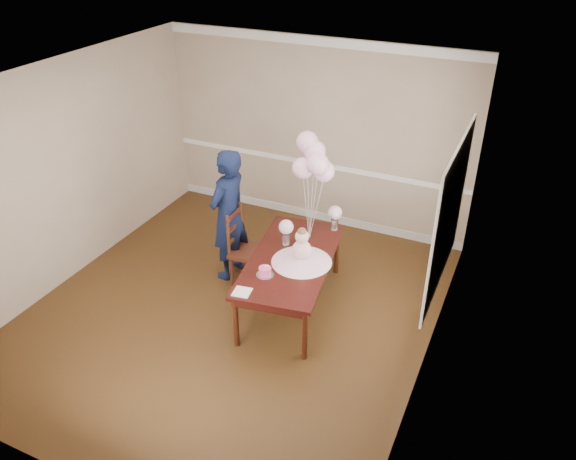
{
  "coord_description": "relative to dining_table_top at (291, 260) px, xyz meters",
  "views": [
    {
      "loc": [
        2.79,
        -4.49,
        4.21
      ],
      "look_at": [
        0.56,
        0.38,
        1.05
      ],
      "focal_mm": 35.0,
      "sensor_mm": 36.0,
      "label": 1
    }
  ],
  "objects": [
    {
      "name": "baby_skirt",
      "position": [
        0.14,
        -0.02,
        0.07
      ],
      "size": [
        0.79,
        0.79,
        0.09
      ],
      "primitive_type": "cone",
      "rotation": [
        0.0,
        0.0,
        0.15
      ],
      "color": "#F3B3CC",
      "rests_on": "dining_table_top"
    },
    {
      "name": "baseboard_trim",
      "position": [
        -0.59,
        2.1,
        -0.6
      ],
      "size": [
        4.5,
        0.02,
        0.12
      ],
      "primitive_type": "cube",
      "color": "silver",
      "rests_on": "floor"
    },
    {
      "name": "chair_leg_bl",
      "position": [
        -0.85,
        0.4,
        -0.44
      ],
      "size": [
        0.04,
        0.04,
        0.43
      ],
      "primitive_type": "cylinder",
      "rotation": [
        0.0,
        0.0,
        0.06
      ],
      "color": "#33190E",
      "rests_on": "floor"
    },
    {
      "name": "chair_leg_fl",
      "position": [
        -0.83,
        0.05,
        -0.44
      ],
      "size": [
        0.04,
        0.04,
        0.43
      ],
      "primitive_type": "cylinder",
      "rotation": [
        0.0,
        0.0,
        0.06
      ],
      "color": "#35160E",
      "rests_on": "floor"
    },
    {
      "name": "window_frame",
      "position": [
        1.64,
        0.11,
        0.89
      ],
      "size": [
        0.02,
        1.66,
        1.56
      ],
      "primitive_type": "cube",
      "color": "white",
      "rests_on": "wall_right"
    },
    {
      "name": "balloon_b",
      "position": [
        0.11,
        0.48,
        1.02
      ],
      "size": [
        0.25,
        0.25,
        0.25
      ],
      "primitive_type": "sphere",
      "color": "#FFB4D8",
      "rests_on": "balloon_ribbon_b"
    },
    {
      "name": "chair_back_post_l",
      "position": [
        -0.85,
        0.05,
        0.08
      ],
      "size": [
        0.04,
        0.04,
        0.55
      ],
      "primitive_type": "cylinder",
      "rotation": [
        0.0,
        0.0,
        0.06
      ],
      "color": "#361D0E",
      "rests_on": "dining_chair_seat"
    },
    {
      "name": "rose_vase_near",
      "position": [
        -0.18,
        0.25,
        0.1
      ],
      "size": [
        0.1,
        0.1,
        0.14
      ],
      "primitive_type": "cylinder",
      "rotation": [
        0.0,
        0.0,
        0.15
      ],
      "color": "white",
      "rests_on": "dining_table_top"
    },
    {
      "name": "balloon_c",
      "position": [
        0.02,
        0.6,
        1.11
      ],
      "size": [
        0.25,
        0.25,
        0.25
      ],
      "primitive_type": "sphere",
      "color": "#F4ACCF",
      "rests_on": "balloon_ribbon_c"
    },
    {
      "name": "cake_platter",
      "position": [
        -0.12,
        -0.43,
        0.03
      ],
      "size": [
        0.23,
        0.23,
        0.01
      ],
      "primitive_type": "cylinder",
      "rotation": [
        0.0,
        0.0,
        0.15
      ],
      "color": "#B9B9BD",
      "rests_on": "dining_table_top"
    },
    {
      "name": "table_leg_fl",
      "position": [
        -0.25,
        -0.88,
        -0.34
      ],
      "size": [
        0.07,
        0.07,
        0.63
      ],
      "primitive_type": "cylinder",
      "rotation": [
        0.0,
        0.0,
        0.15
      ],
      "color": "black",
      "rests_on": "floor"
    },
    {
      "name": "wall_left",
      "position": [
        -2.84,
        -0.39,
        0.69
      ],
      "size": [
        0.02,
        5.0,
        2.7
      ],
      "primitive_type": "cube",
      "color": "tan",
      "rests_on": "floor"
    },
    {
      "name": "table_leg_bl",
      "position": [
        -0.5,
        0.76,
        -0.34
      ],
      "size": [
        0.07,
        0.07,
        0.63
      ],
      "primitive_type": "cylinder",
      "rotation": [
        0.0,
        0.0,
        0.15
      ],
      "color": "black",
      "rests_on": "floor"
    },
    {
      "name": "balloon_weight",
      "position": [
        0.01,
        0.51,
        0.03
      ],
      "size": [
        0.04,
        0.04,
        0.02
      ],
      "primitive_type": "cylinder",
      "rotation": [
        0.0,
        0.0,
        0.15
      ],
      "color": "#BCBCC1",
      "rests_on": "dining_table_top"
    },
    {
      "name": "cake_flower_a",
      "position": [
        -0.12,
        -0.43,
        0.13
      ],
      "size": [
        0.03,
        0.03,
        0.03
      ],
      "primitive_type": "sphere",
      "color": "silver",
      "rests_on": "birthday_cake"
    },
    {
      "name": "cake_flower_b",
      "position": [
        -0.09,
        -0.41,
        0.13
      ],
      "size": [
        0.03,
        0.03,
        0.03
      ],
      "primitive_type": "sphere",
      "color": "white",
      "rests_on": "birthday_cake"
    },
    {
      "name": "chair_leg_fr",
      "position": [
        -0.47,
        0.07,
        -0.44
      ],
      "size": [
        0.04,
        0.04,
        0.43
      ],
      "primitive_type": "cylinder",
      "rotation": [
        0.0,
        0.0,
        0.06
      ],
      "color": "#3A200F",
      "rests_on": "floor"
    },
    {
      "name": "chair_leg_br",
      "position": [
        -0.49,
        0.42,
        -0.44
      ],
      "size": [
        0.04,
        0.04,
        0.43
      ],
      "primitive_type": "cylinder",
      "rotation": [
        0.0,
        0.0,
        0.06
      ],
      "color": "black",
      "rests_on": "floor"
    },
    {
      "name": "roses_far",
      "position": [
        0.22,
        0.81,
        0.26
      ],
      "size": [
        0.17,
        0.17,
        0.17
      ],
      "primitive_type": "sphere",
      "color": "beige",
      "rests_on": "rose_vase_far"
    },
    {
      "name": "balloon_ribbon_b",
      "position": [
        0.06,
        0.49,
        0.46
      ],
      "size": [
        0.1,
        0.03,
        0.85
      ],
      "primitive_type": "cylinder",
      "rotation": [
        0.05,
        0.1,
        0.15
      ],
      "color": "white",
      "rests_on": "balloon_weight"
    },
    {
      "name": "ceiling",
      "position": [
        -0.59,
        -0.39,
        2.04
      ],
      "size": [
        4.5,
        5.0,
        0.02
      ],
      "primitive_type": "cube",
      "color": "white",
      "rests_on": "wall_back"
    },
    {
      "name": "table_leg_fr",
      "position": [
        0.5,
        -0.76,
        -0.34
      ],
      "size": [
        0.07,
        0.07,
        0.63
      ],
      "primitive_type": "cylinder",
      "rotation": [
        0.0,
        0.0,
        0.15
      ],
      "color": "black",
      "rests_on": "floor"
    },
    {
      "name": "chair_rail_trim",
      "position": [
        -0.59,
        2.1,
        0.24
      ],
      "size": [
        4.5,
        0.02,
        0.07
      ],
      "primitive_type": "cube",
      "color": "white",
      "rests_on": "wall_back"
    },
    {
      "name": "wall_back",
      "position": [
        -0.59,
        2.11,
        0.69
      ],
      "size": [
        4.5,
        0.02,
        2.7
      ],
      "primitive_type": "cube",
      "color": "tan",
      "rests_on": "floor"
    },
    {
      "name": "floor",
      "position": [
        -0.59,
        -0.39,
        -0.66
      ],
      "size": [
        4.5,
        5.0,
        0.0
      ],
      "primitive_type": "cube",
      "color": "#331E0C",
      "rests_on": "ground"
    },
    {
      "name": "balloon_a",
      "position": [
        -0.08,
        0.49,
        0.93
      ],
      "size": [
        0.25,
        0.25,
        0.25
      ],
      "primitive_type": "sphere",
      "color": "#F7AFC8",
      "rests_on": "balloon_ribbon_a"
    },
    {
      "name": "balloon_ribbon_e",
      "position": [
        0.07,
        0.55,
        0.39
      ],
      "size": [
        0.12,
        0.08,
        0.7
      ],
      "primitive_type": "cylinder",
      "rotation": [
        -0.09,
        0.17,
        0.15
      ],
      "color": "white",
      "rests_on": "balloon_weight"
    },
    {
      "name": "birthday_cake",
      "position": [
        -0.12,
        -0.43,
        0.08
      ],
      "size": [
        0.16,
        0.16,
        0.09
      ],
      "primitive_type": "cylinder",
      "rotation": [
        0.0,
        0.0,
        0.15
      ],
      "color": "#E4488C",
      "rests_on": "cake_platter"
    },
    {
      "name": "balloon_ribbon_d",
      "position": [
        -0.03,
        0.55,
        0.55
      ],
      "size": [
        0.09,
        0.08,
        1.03
      ],
      "primitive_type": "cylinder",
      "rotation": [
        -0.09,
        -0.07,
        0.15
      ],
      "color": "white",
      "rests_on": "balloon_weight"
    },
    {
      "name": "wall_right",
      "position": [
        1.66,
        -0.39,
        0.69
      ],
      "size": [
        0.02,
        5.0,
        2.7
      ],
      "primitive_type": "cube",
      "color": "tan",
      "rests_on": "floor"
    },
    {
      "name": "baby_hair",
      "position": [
        0.14,
        -0.02,
        0.41
      ],
      "size": [
        0.11,
        0.11,
        0.11
      ],
      "primitive_type": "sphere",
      "color": "brown",
      "rests_on": "baby_head"
    },
    {
      "name": "crown_molding",
      "position": [
        -0.59,
        2.1,
        1.97
      ],
      "size": [
        4.5,
        0.02,
        0.12
      ],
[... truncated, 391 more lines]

